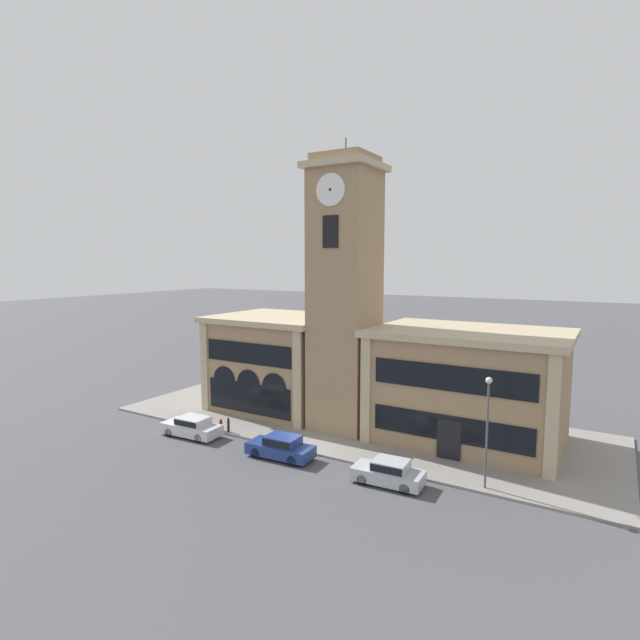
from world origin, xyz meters
The scene contains 11 objects.
ground_plane centered at (0.00, 0.00, 0.00)m, with size 300.00×300.00×0.00m, color #4C4C51.
sidewalk_kerb centered at (0.00, 7.04, 0.07)m, with size 37.47×14.08×0.15m.
clock_tower centered at (0.00, 5.66, 10.06)m, with size 4.96×4.96×21.21m.
town_hall_left_wing centered at (-7.40, 7.77, 4.01)m, with size 10.64×9.24×7.96m.
town_hall_right_wing centered at (8.58, 7.78, 3.96)m, with size 13.01×9.24×7.87m.
parked_car_near centered at (-8.61, -1.45, 0.75)m, with size 4.51×2.06×1.43m.
parked_car_mid centered at (-0.78, -1.45, 0.77)m, with size 4.45×1.99×1.48m.
parked_car_far centered at (6.64, -1.45, 0.74)m, with size 4.10×1.94×1.43m.
street_lamp centered at (11.47, 0.58, 4.18)m, with size 0.36×0.36×6.21m.
bollard centered at (-6.69, 0.27, 0.67)m, with size 0.18×0.18×1.06m.
fire_hydrant centered at (-7.38, 0.23, 0.57)m, with size 0.22×0.22×0.87m.
Camera 1 is at (17.08, -26.53, 12.51)m, focal length 28.00 mm.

